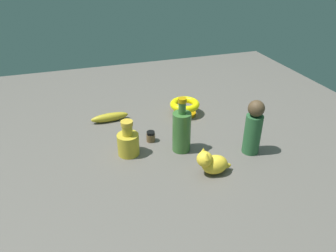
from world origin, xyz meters
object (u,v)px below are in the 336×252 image
bottle_short (128,142)px  cat_figurine (212,163)px  person_figure_adult (253,128)px  nail_polish_jar (151,136)px  banana (110,117)px  bowl (185,106)px  bottle_tall (182,130)px

bottle_short → cat_figurine: bottle_short is taller
person_figure_adult → nail_polish_jar: bearing=-118.9°
banana → cat_figurine: bearing=-63.9°
bowl → banana: size_ratio=0.82×
bottle_tall → banana: 0.39m
banana → cat_figurine: 0.55m
bottle_short → banana: bottle_short is taller
banana → cat_figurine: cat_figurine is taller
bowl → cat_figurine: 0.44m
nail_polish_jar → banana: 0.25m
bottle_short → cat_figurine: bearing=50.7°
bottle_tall → person_figure_adult: bottle_tall is taller
bowl → nail_polish_jar: bearing=-49.6°
person_figure_adult → cat_figurine: (0.07, -0.19, -0.06)m
bowl → banana: bearing=-96.3°
cat_figurine → banana: bearing=-150.2°
bottle_tall → cat_figurine: (0.17, 0.05, -0.04)m
bottle_tall → bowl: bearing=157.2°
bowl → cat_figurine: bearing=-8.5°
bottle_tall → banana: (-0.31, -0.22, -0.07)m
person_figure_adult → banana: size_ratio=1.28×
bottle_tall → nail_polish_jar: 0.15m
bottle_short → banana: (-0.27, -0.03, -0.03)m
bottle_short → cat_figurine: (0.20, 0.24, -0.01)m
cat_figurine → bottle_tall: bearing=-163.7°
banana → nail_polish_jar: bearing=-62.6°
bottle_tall → bottle_short: size_ratio=1.56×
bowl → cat_figurine: (0.44, -0.07, 0.00)m
person_figure_adult → bowl: bearing=-160.5°
banana → bottle_short: bearing=-87.8°
person_figure_adult → bowl: (-0.36, -0.13, -0.06)m
bottle_tall → nail_polish_jar: bottle_tall is taller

